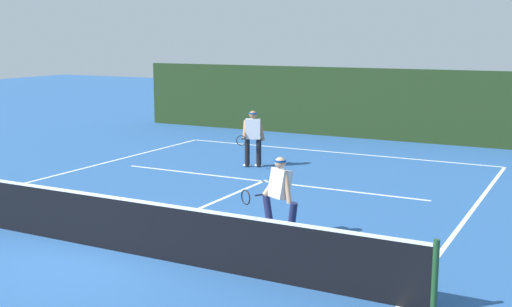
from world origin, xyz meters
The scene contains 10 objects.
ground_plane centered at (0.00, 0.00, 0.00)m, with size 80.00×80.00×0.00m, color #295796.
court_line_baseline_far centered at (0.00, 11.21, 0.00)m, with size 10.80×0.10×0.01m, color white.
court_line_sideline_right centered at (5.40, 0.00, 0.00)m, with size 0.10×22.41×0.01m, color white.
court_line_service centered at (0.00, 6.24, 0.00)m, with size 8.80×0.10×0.01m, color white.
court_line_centre centered at (0.00, 3.20, 0.00)m, with size 0.10×6.40×0.01m, color white.
tennis_net centered at (0.00, 0.00, 0.52)m, with size 11.83×0.09×1.06m.
player_near centered at (2.51, 2.03, 0.86)m, with size 1.13×0.81×1.58m.
player_far centered at (-1.15, 7.79, 0.92)m, with size 0.71×0.92×1.66m.
tennis_ball centered at (-0.16, 1.49, 0.03)m, with size 0.07×0.07×0.07m, color #D1E033.
back_fence_windscreen centered at (0.00, 14.50, 1.32)m, with size 19.34×0.12×2.63m, color #1F3417.
Camera 1 is at (7.63, -8.57, 3.77)m, focal length 45.30 mm.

